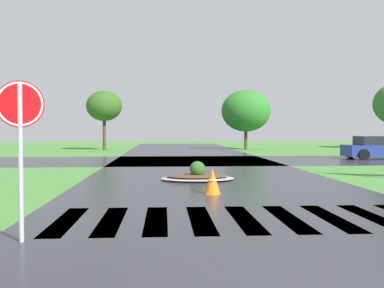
{
  "coord_description": "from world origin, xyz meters",
  "views": [
    {
      "loc": [
        -1.64,
        -4.45,
        1.85
      ],
      "look_at": [
        -0.58,
        12.32,
        1.27
      ],
      "focal_mm": 41.74,
      "sensor_mm": 36.0,
      "label": 1
    }
  ],
  "objects_px": {
    "stop_sign": "(20,122)",
    "car_white_sedan": "(379,148)",
    "traffic_cone": "(212,181)",
    "median_island": "(197,176)"
  },
  "relations": [
    {
      "from": "stop_sign",
      "to": "car_white_sedan",
      "type": "relative_size",
      "value": 0.6
    },
    {
      "from": "car_white_sedan",
      "to": "stop_sign",
      "type": "bearing_deg",
      "value": -129.57
    },
    {
      "from": "stop_sign",
      "to": "car_white_sedan",
      "type": "xyz_separation_m",
      "value": [
        15.43,
        19.01,
        -1.3
      ]
    },
    {
      "from": "traffic_cone",
      "to": "stop_sign",
      "type": "bearing_deg",
      "value": -125.78
    },
    {
      "from": "car_white_sedan",
      "to": "traffic_cone",
      "type": "height_order",
      "value": "car_white_sedan"
    },
    {
      "from": "stop_sign",
      "to": "median_island",
      "type": "height_order",
      "value": "stop_sign"
    },
    {
      "from": "stop_sign",
      "to": "median_island",
      "type": "distance_m",
      "value": 9.44
    },
    {
      "from": "stop_sign",
      "to": "car_white_sedan",
      "type": "bearing_deg",
      "value": 33.53
    },
    {
      "from": "stop_sign",
      "to": "traffic_cone",
      "type": "xyz_separation_m",
      "value": [
        3.67,
        5.1,
        -1.59
      ]
    },
    {
      "from": "median_island",
      "to": "car_white_sedan",
      "type": "bearing_deg",
      "value": 41.23
    }
  ]
}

